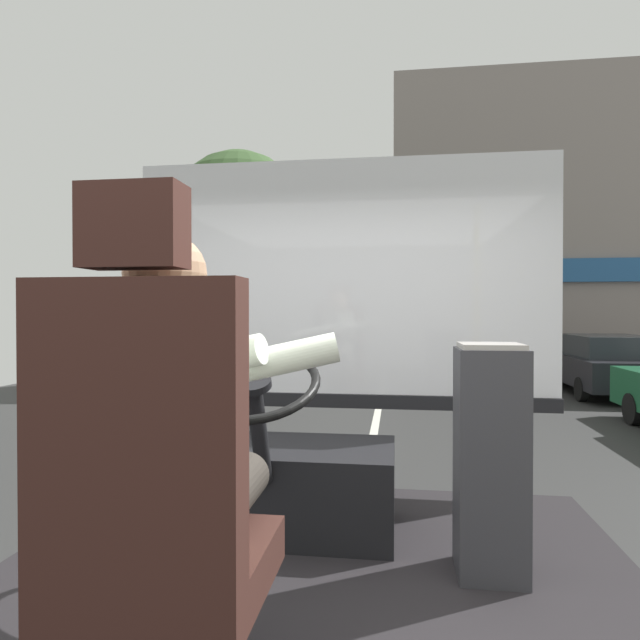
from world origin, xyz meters
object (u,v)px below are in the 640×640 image
at_px(bus_driver, 176,426).
at_px(steering_console, 278,482).
at_px(parked_car_black, 605,363).
at_px(parked_car_silver, 554,350).
at_px(parked_car_blue, 503,341).
at_px(driver_seat, 156,517).
at_px(fare_box, 490,459).

bearing_deg(bus_driver, steering_console, 90.00).
distance_m(bus_driver, parked_car_black, 12.28).
xyz_separation_m(parked_car_silver, parked_car_blue, (-0.53, 4.96, -0.01)).
bearing_deg(driver_seat, parked_car_blue, 77.32).
xyz_separation_m(driver_seat, bus_driver, (-0.00, 0.12, 0.19)).
relative_size(driver_seat, bus_driver, 1.63).
bearing_deg(parked_car_silver, parked_car_blue, 96.12).
xyz_separation_m(driver_seat, parked_car_black, (5.04, 11.29, -0.63)).
bearing_deg(bus_driver, parked_car_silver, 71.62).
relative_size(steering_console, parked_car_black, 0.28).
bearing_deg(fare_box, bus_driver, -136.05).
bearing_deg(parked_car_blue, fare_box, -100.73).
bearing_deg(parked_car_silver, driver_seat, -108.25).
relative_size(fare_box, parked_car_silver, 0.21).
distance_m(steering_console, parked_car_black, 11.18).
height_order(bus_driver, steering_console, bus_driver).
bearing_deg(fare_box, steering_console, 161.63).
height_order(steering_console, parked_car_blue, steering_console).
height_order(driver_seat, fare_box, driver_seat).
distance_m(parked_car_black, parked_car_blue, 9.41).
xyz_separation_m(fare_box, parked_car_silver, (4.26, 14.72, -0.53)).
height_order(driver_seat, parked_car_black, driver_seat).
relative_size(fare_box, parked_car_black, 0.23).
distance_m(driver_seat, parked_car_silver, 16.58).
distance_m(fare_box, parked_car_black, 11.08).
xyz_separation_m(driver_seat, steering_console, (0.00, 1.32, -0.33)).
bearing_deg(steering_console, fare_box, -18.37).
height_order(driver_seat, parked_car_silver, driver_seat).
distance_m(driver_seat, bus_driver, 0.22).
xyz_separation_m(driver_seat, fare_box, (0.93, 1.01, -0.10)).
bearing_deg(steering_console, parked_car_black, 63.20).
distance_m(fare_box, parked_car_silver, 15.34).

